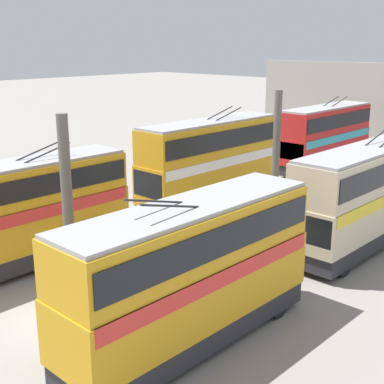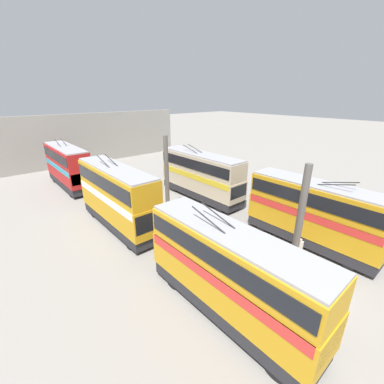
# 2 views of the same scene
# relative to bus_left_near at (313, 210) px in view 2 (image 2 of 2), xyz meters

# --- Properties ---
(ground_plane) EXTENTS (240.00, 240.00, 0.00)m
(ground_plane) POSITION_rel_bus_left_near_xyz_m (-2.54, 4.91, -2.79)
(ground_plane) COLOR gray
(depot_back_wall) EXTENTS (0.50, 36.00, 8.01)m
(depot_back_wall) POSITION_rel_bus_left_near_xyz_m (35.95, 4.91, 1.22)
(depot_back_wall) COLOR gray
(depot_back_wall) RESTS_ON ground_plane
(support_column_near) EXTENTS (0.73, 0.73, 7.44)m
(support_column_near) POSITION_rel_bus_left_near_xyz_m (-1.32, 4.91, 0.81)
(support_column_near) COLOR #605B56
(support_column_near) RESTS_ON ground_plane
(support_column_far) EXTENTS (0.73, 0.73, 7.44)m
(support_column_far) POSITION_rel_bus_left_near_xyz_m (11.73, 4.91, 0.81)
(support_column_far) COLOR #605B56
(support_column_far) RESTS_ON ground_plane
(bus_left_near) EXTENTS (9.81, 2.54, 5.54)m
(bus_left_near) POSITION_rel_bus_left_near_xyz_m (0.00, 0.00, 0.00)
(bus_left_near) COLOR black
(bus_left_near) RESTS_ON ground_plane
(bus_left_far) EXTENTS (10.69, 2.54, 5.62)m
(bus_left_far) POSITION_rel_bus_left_near_xyz_m (12.37, -0.00, 0.06)
(bus_left_far) COLOR black
(bus_left_far) RESTS_ON ground_plane
(bus_right_near) EXTENTS (9.99, 2.54, 5.45)m
(bus_right_near) POSITION_rel_bus_left_near_xyz_m (-0.46, 9.82, -0.04)
(bus_right_near) COLOR black
(bus_right_near) RESTS_ON ground_plane
(bus_right_mid) EXTENTS (10.12, 2.54, 5.98)m
(bus_right_mid) POSITION_rel_bus_left_near_xyz_m (11.97, 9.82, 0.25)
(bus_right_mid) COLOR black
(bus_right_mid) RESTS_ON ground_plane
(bus_right_far) EXTENTS (9.88, 2.54, 5.67)m
(bus_right_far) POSITION_rel_bus_left_near_xyz_m (25.54, 9.82, 0.09)
(bus_right_far) COLOR black
(bus_right_far) RESTS_ON ground_plane
(person_by_left_row) EXTENTS (0.46, 0.31, 1.67)m
(person_by_left_row) POSITION_rel_bus_left_near_xyz_m (-0.56, 2.59, -1.91)
(person_by_left_row) COLOR #473D33
(person_by_left_row) RESTS_ON ground_plane
(person_by_right_row) EXTENTS (0.47, 0.36, 1.74)m
(person_by_right_row) POSITION_rel_bus_left_near_xyz_m (2.08, 7.94, -1.87)
(person_by_right_row) COLOR #473D33
(person_by_right_row) RESTS_ON ground_plane
(oil_drum) EXTENTS (0.60, 0.60, 0.90)m
(oil_drum) POSITION_rel_bus_left_near_xyz_m (-3.54, 2.88, -2.34)
(oil_drum) COLOR #424C56
(oil_drum) RESTS_ON ground_plane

